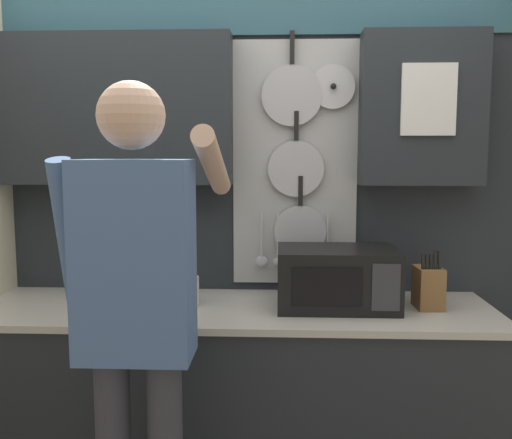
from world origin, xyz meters
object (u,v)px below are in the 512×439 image
(microwave, at_px, (337,278))
(knife_block, at_px, (428,287))
(utensil_crock, at_px, (185,289))
(person, at_px, (137,299))

(microwave, distance_m, knife_block, 0.40)
(microwave, xyz_separation_m, utensil_crock, (-0.68, 0.00, -0.06))
(knife_block, xyz_separation_m, utensil_crock, (-1.08, 0.00, -0.02))
(knife_block, distance_m, person, 1.31)
(utensil_crock, bearing_deg, knife_block, -0.03)
(knife_block, relative_size, person, 0.15)
(microwave, distance_m, utensil_crock, 0.68)
(knife_block, xyz_separation_m, person, (-1.14, -0.65, 0.10))
(utensil_crock, xyz_separation_m, person, (-0.05, -0.65, 0.12))
(utensil_crock, bearing_deg, person, -94.66)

